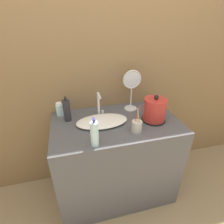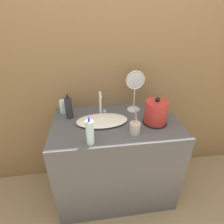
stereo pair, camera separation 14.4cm
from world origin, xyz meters
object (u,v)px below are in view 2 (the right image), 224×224
Objects in this scene: lotion_bottle at (90,132)px; vanity_mirror at (135,88)px; shampoo_bottle at (69,108)px; mouthwash_bottle at (63,107)px; electric_kettle at (156,113)px; faucet at (101,103)px; toothbrush_cup at (135,128)px.

lotion_bottle is 0.63m from vanity_mirror.
lotion_bottle is 0.42m from shampoo_bottle.
vanity_mirror is at bearing -3.91° from mouthwash_bottle.
electric_kettle is 0.30m from vanity_mirror.
faucet is 1.02× the size of toothbrush_cup.
vanity_mirror is (0.60, 0.07, 0.12)m from shampoo_bottle.
vanity_mirror is at bearing 77.46° from toothbrush_cup.
electric_kettle is 0.58m from lotion_bottle.
lotion_bottle is at bearing -166.63° from toothbrush_cup.
vanity_mirror is (0.42, 0.45, 0.13)m from lotion_bottle.
vanity_mirror reaches higher than faucet.
lotion_bottle is 0.58× the size of vanity_mirror.
mouthwash_bottle is at bearing 120.64° from shampoo_bottle.
shampoo_bottle is 1.88× the size of mouthwash_bottle.
toothbrush_cup is 1.75× the size of mouthwash_bottle.
electric_kettle is (0.44, -0.20, -0.02)m from faucet.
toothbrush_cup is at bearing -53.78° from faucet.
electric_kettle is 1.09× the size of toothbrush_cup.
electric_kettle is 1.07× the size of lotion_bottle.
faucet is at bearing -170.71° from vanity_mirror.
electric_kettle reaches higher than shampoo_bottle.
faucet is 0.58× the size of vanity_mirror.
vanity_mirror is (-0.12, 0.25, 0.13)m from electric_kettle.
lotion_bottle is 0.55m from mouthwash_bottle.
electric_kettle is at bearing -24.35° from faucet.
electric_kettle is at bearing -14.29° from shampoo_bottle.
electric_kettle is at bearing -20.57° from mouthwash_bottle.
vanity_mirror reaches higher than shampoo_bottle.
faucet is at bearing 126.22° from toothbrush_cup.
mouthwash_bottle is (-0.58, 0.41, 0.01)m from toothbrush_cup.
electric_kettle is 1.02× the size of shampoo_bottle.
faucet is at bearing -15.56° from mouthwash_bottle.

